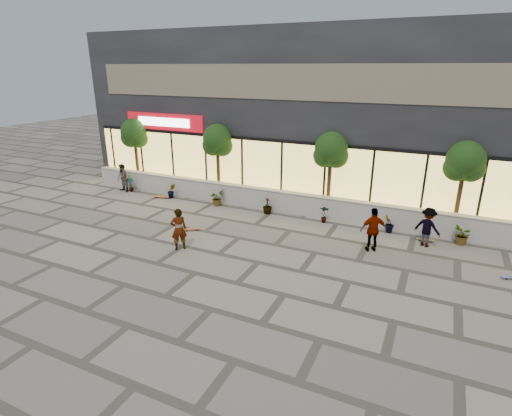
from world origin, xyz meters
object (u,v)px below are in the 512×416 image
at_px(skater_center, 179,229).
at_px(skateboard_left, 161,197).
at_px(skater_left, 123,178).
at_px(skateboard_center, 191,229).
at_px(tree_east, 465,164).
at_px(skater_right_far, 428,227).
at_px(skateboard_right_far, 512,277).
at_px(tree_midwest, 217,142).
at_px(skater_right_near, 373,230).
at_px(skateboard_right_near, 426,240).
at_px(tree_mideast, 331,152).
at_px(tree_west, 134,135).

xyz_separation_m(skater_center, skateboard_left, (-4.62, 4.84, -0.74)).
distance_m(skater_left, skateboard_center, 7.39).
distance_m(tree_east, skater_right_far, 3.12).
bearing_deg(skateboard_left, skateboard_right_far, -24.10).
xyz_separation_m(tree_midwest, skater_right_near, (8.67, -3.33, -2.12)).
xyz_separation_m(skateboard_right_near, skateboard_right_far, (2.80, -2.05, 0.00)).
relative_size(tree_midwest, skateboard_right_far, 5.43).
xyz_separation_m(skater_left, skater_right_far, (15.85, -0.56, 0.01)).
height_order(tree_midwest, skateboard_left, tree_midwest).
relative_size(tree_mideast, skater_right_far, 2.47).
xyz_separation_m(tree_east, skateboard_right_far, (1.80, -3.55, -2.91)).
bearing_deg(tree_midwest, skateboard_left, -150.96).
xyz_separation_m(tree_west, skater_right_far, (16.01, -1.98, -2.19)).
relative_size(skater_center, skateboard_right_near, 2.38).
distance_m(tree_west, tree_mideast, 11.50).
distance_m(tree_east, skateboard_right_far, 4.93).
bearing_deg(tree_midwest, tree_west, 180.00).
distance_m(skater_center, skateboard_right_near, 9.88).
height_order(tree_mideast, skater_right_near, tree_mideast).
distance_m(tree_midwest, tree_east, 11.50).
xyz_separation_m(tree_mideast, skateboard_left, (-8.70, -1.50, -2.90)).
height_order(skater_left, skateboard_center, skater_left).
bearing_deg(skateboard_right_near, skater_right_far, -91.84).
bearing_deg(tree_east, skater_right_near, -130.40).
xyz_separation_m(tree_east, skater_center, (-9.58, -6.34, -2.15)).
relative_size(skater_center, skater_right_near, 0.96).
height_order(tree_mideast, skateboard_right_near, tree_mideast).
distance_m(skater_center, skateboard_right_far, 11.74).
relative_size(skater_center, skater_right_far, 1.05).
height_order(skateboard_left, skateboard_right_near, skateboard_left).
height_order(skater_right_near, skateboard_right_far, skater_right_near).
relative_size(tree_midwest, skateboard_center, 5.74).
bearing_deg(tree_west, skateboard_right_far, -10.69).
height_order(tree_west, tree_east, same).
bearing_deg(skateboard_center, tree_mideast, 7.93).
bearing_deg(skateboard_right_near, skater_right_near, -137.59).
xyz_separation_m(skater_center, skater_right_near, (6.74, 3.01, 0.03)).
height_order(skater_left, skateboard_right_near, skater_left).
distance_m(tree_east, skateboard_left, 14.57).
bearing_deg(tree_east, tree_midwest, 180.00).
bearing_deg(skateboard_left, skateboard_center, -54.68).
bearing_deg(skateboard_right_near, skateboard_left, 177.48).
height_order(tree_east, skateboard_center, tree_east).
xyz_separation_m(skater_left, skateboard_right_near, (15.84, -0.07, -0.72)).
distance_m(tree_west, skater_right_far, 16.28).
bearing_deg(skater_right_far, skater_right_near, 57.70).
bearing_deg(skateboard_right_near, tree_midwest, 169.35).
distance_m(skater_right_far, skateboard_center, 9.61).
height_order(tree_west, skateboard_right_far, tree_west).
xyz_separation_m(tree_midwest, skateboard_center, (1.29, -4.60, -2.91)).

